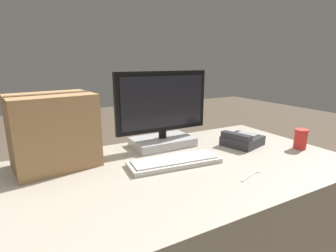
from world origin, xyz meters
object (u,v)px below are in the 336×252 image
at_px(monitor, 163,117).
at_px(paper_cup_right, 301,139).
at_px(desk_phone, 242,140).
at_px(spoon, 254,173).
at_px(keyboard, 175,161).
at_px(cardboard_box, 53,131).

height_order(monitor, paper_cup_right, monitor).
relative_size(desk_phone, spoon, 1.48).
bearing_deg(desk_phone, spoon, -142.30).
relative_size(paper_cup_right, spoon, 0.67).
relative_size(keyboard, cardboard_box, 1.17).
height_order(monitor, cardboard_box, monitor).
bearing_deg(spoon, keyboard, 116.65).
bearing_deg(paper_cup_right, keyboard, 169.24).
height_order(keyboard, spoon, keyboard).
height_order(desk_phone, paper_cup_right, paper_cup_right).
xyz_separation_m(monitor, keyboard, (-0.08, -0.27, -0.15)).
height_order(monitor, desk_phone, monitor).
relative_size(monitor, paper_cup_right, 4.90).
height_order(keyboard, paper_cup_right, paper_cup_right).
distance_m(paper_cup_right, spoon, 0.49).
height_order(spoon, cardboard_box, cardboard_box).
distance_m(keyboard, desk_phone, 0.48).
xyz_separation_m(monitor, spoon, (0.17, -0.53, -0.17)).
distance_m(desk_phone, cardboard_box, 0.99).
bearing_deg(keyboard, spoon, -40.68).
xyz_separation_m(desk_phone, paper_cup_right, (0.24, -0.20, 0.02)).
height_order(paper_cup_right, cardboard_box, cardboard_box).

